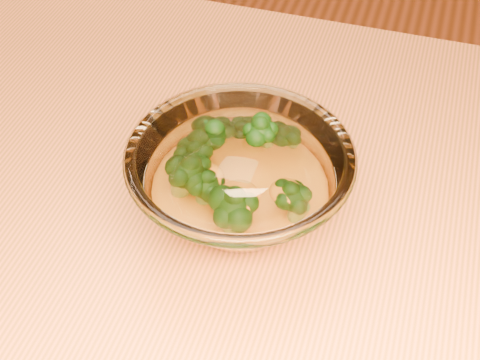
# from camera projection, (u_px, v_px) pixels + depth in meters

# --- Properties ---
(table) EXTENTS (1.20, 0.80, 0.75)m
(table) POSITION_uv_depth(u_px,v_px,m) (291.00, 332.00, 0.65)
(table) COLOR #DA7141
(table) RESTS_ON ground
(glass_bowl) EXTENTS (0.20, 0.20, 0.09)m
(glass_bowl) POSITION_uv_depth(u_px,v_px,m) (240.00, 183.00, 0.59)
(glass_bowl) COLOR white
(glass_bowl) RESTS_ON table
(cheese_sauce) EXTENTS (0.11, 0.11, 0.03)m
(cheese_sauce) POSITION_uv_depth(u_px,v_px,m) (240.00, 198.00, 0.61)
(cheese_sauce) COLOR orange
(cheese_sauce) RESTS_ON glass_bowl
(broccoli_heap) EXTENTS (0.13, 0.13, 0.07)m
(broccoli_heap) POSITION_uv_depth(u_px,v_px,m) (232.00, 167.00, 0.59)
(broccoli_heap) COLOR black
(broccoli_heap) RESTS_ON cheese_sauce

